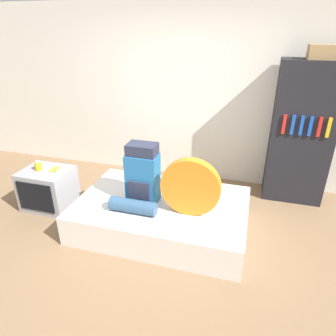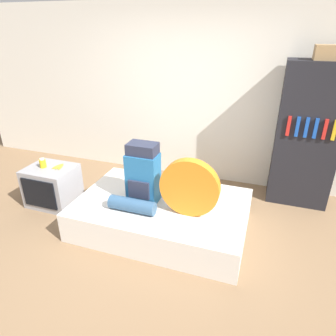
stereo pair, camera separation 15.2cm
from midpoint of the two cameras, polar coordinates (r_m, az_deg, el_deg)
ground_plane at (r=3.45m, az=-5.75°, el=-15.33°), size 16.00×16.00×0.00m
wall_back at (r=4.63m, az=2.85°, el=13.53°), size 8.00×0.05×2.60m
bed at (r=3.68m, az=-2.36°, el=-8.79°), size 2.00×1.31×0.36m
backpack at (r=3.45m, az=-6.11°, el=-1.25°), size 0.36×0.27×0.71m
tent_bag at (r=3.21m, az=2.97°, el=-3.67°), size 0.65×0.11×0.65m
sleeping_roll at (r=3.38m, az=-8.01°, el=-7.22°), size 0.54×0.16×0.16m
television at (r=4.37m, az=-22.77°, el=-3.66°), size 0.63×0.53×0.54m
canister at (r=4.28m, az=-24.45°, el=0.36°), size 0.08×0.08×0.13m
banana_bunch at (r=4.22m, az=-21.63°, el=-0.13°), size 0.13×0.18×0.03m
bookshelf at (r=4.36m, az=23.13°, el=5.95°), size 0.77×0.46×1.89m
cardboard_box at (r=4.15m, az=26.87°, el=19.12°), size 0.39×0.24×0.17m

